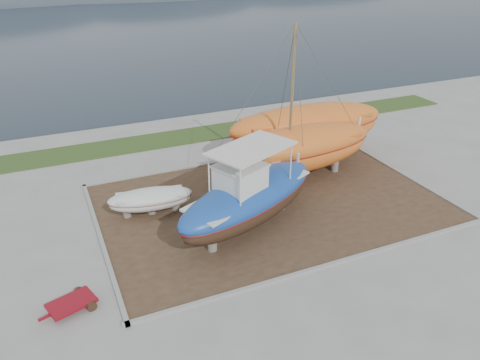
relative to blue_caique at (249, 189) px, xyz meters
name	(u,v)px	position (x,y,z in m)	size (l,w,h in m)	color
ground	(308,241)	(2.14, -2.15, -2.22)	(140.00, 140.00, 0.00)	gray
dirt_patch	(270,203)	(2.14, 1.85, -2.19)	(18.00, 12.00, 0.06)	#422D1E
curb_frame	(270,202)	(2.14, 1.85, -2.14)	(18.60, 12.60, 0.15)	gray
grass_strip	(200,134)	(2.14, 13.35, -2.18)	(44.00, 3.00, 0.08)	#284219
sea	(93,29)	(2.14, 67.85, -2.22)	(260.00, 100.00, 0.04)	#182330
blue_caique	(249,189)	(0.00, 0.00, 0.00)	(8.96, 2.80, 4.31)	#1A49A3
white_dinghy	(151,202)	(-4.09, 3.38, -1.50)	(4.40, 1.65, 1.32)	silver
orange_sailboat	(299,107)	(4.75, 3.68, 2.40)	(10.20, 3.01, 9.12)	orange
orange_bare_hull	(307,133)	(7.02, 6.29, -0.39)	(10.79, 3.24, 3.54)	orange
red_trailer	(72,305)	(-8.74, -2.49, -2.03)	(2.61, 1.30, 0.37)	maroon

